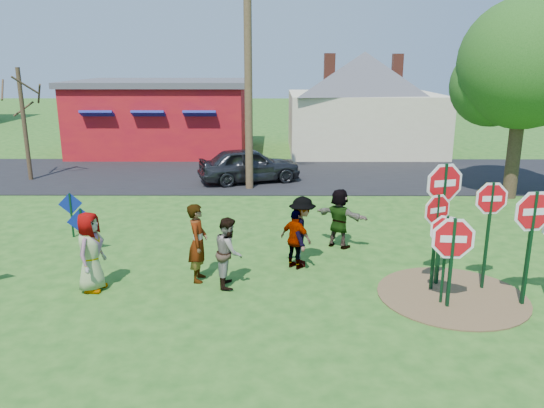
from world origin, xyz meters
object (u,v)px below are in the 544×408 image
at_px(utility_pole, 248,56).
at_px(stop_sign_b, 437,218).
at_px(person_b, 198,243).
at_px(suv, 249,165).
at_px(stop_sign_a, 446,240).
at_px(person_a, 90,252).
at_px(stop_sign_c, 532,223).
at_px(leafy_tree, 527,71).
at_px(stop_sign_d, 490,209).

bearing_deg(utility_pole, stop_sign_b, -64.81).
distance_m(person_b, suv, 10.21).
relative_size(stop_sign_a, person_b, 1.12).
distance_m(stop_sign_b, person_a, 7.58).
distance_m(person_a, utility_pole, 10.90).
height_order(stop_sign_c, person_b, stop_sign_c).
bearing_deg(leafy_tree, person_b, -143.95).
xyz_separation_m(stop_sign_b, suv, (-4.54, 10.71, -0.92)).
bearing_deg(stop_sign_a, stop_sign_c, 29.98).
bearing_deg(person_a, stop_sign_b, -81.43).
relative_size(stop_sign_c, leafy_tree, 0.37).
relative_size(person_b, leafy_tree, 0.26).
height_order(stop_sign_a, stop_sign_d, stop_sign_d).
distance_m(stop_sign_a, stop_sign_c, 1.73).
bearing_deg(stop_sign_b, leafy_tree, 31.59).
bearing_deg(stop_sign_d, leafy_tree, 58.97).
distance_m(stop_sign_a, leafy_tree, 10.90).
distance_m(stop_sign_d, person_a, 8.76).
bearing_deg(stop_sign_b, stop_sign_a, -114.12).
bearing_deg(person_a, stop_sign_a, -86.61).
height_order(stop_sign_a, person_a, stop_sign_a).
bearing_deg(utility_pole, person_b, -94.83).
height_order(stop_sign_c, suv, stop_sign_c).
relative_size(stop_sign_d, suv, 0.62).
relative_size(person_a, utility_pole, 0.19).
relative_size(utility_pole, leafy_tree, 1.36).
bearing_deg(leafy_tree, stop_sign_c, -112.21).
height_order(stop_sign_c, utility_pole, utility_pole).
height_order(stop_sign_c, person_a, stop_sign_c).
relative_size(person_a, leafy_tree, 0.25).
distance_m(stop_sign_a, stop_sign_b, 0.73).
relative_size(stop_sign_a, suv, 0.49).
xyz_separation_m(stop_sign_d, person_b, (-6.42, 0.47, -0.95)).
height_order(stop_sign_a, leafy_tree, leafy_tree).
distance_m(stop_sign_b, utility_pole, 11.10).
relative_size(stop_sign_a, utility_pole, 0.21).
height_order(stop_sign_b, leafy_tree, leafy_tree).
height_order(stop_sign_b, stop_sign_d, stop_sign_d).
relative_size(stop_sign_c, person_a, 1.45).
xyz_separation_m(stop_sign_c, person_b, (-6.95, 1.27, -0.89)).
relative_size(suv, utility_pole, 0.43).
height_order(stop_sign_a, stop_sign_c, stop_sign_c).
distance_m(stop_sign_c, person_b, 7.12).
height_order(stop_sign_c, stop_sign_d, stop_sign_c).
bearing_deg(person_b, utility_pole, -3.74).
xyz_separation_m(person_b, suv, (0.71, 10.19, -0.16)).
bearing_deg(stop_sign_d, stop_sign_a, -151.08).
distance_m(stop_sign_c, leafy_tree, 10.12).
bearing_deg(utility_pole, stop_sign_a, -66.23).
bearing_deg(stop_sign_b, person_b, 148.96).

